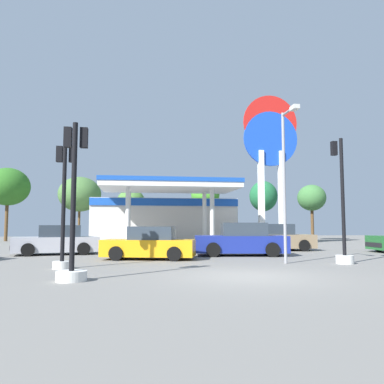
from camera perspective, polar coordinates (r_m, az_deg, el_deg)
ground_plane at (r=11.85m, az=8.20°, el=-12.12°), size 90.00×90.00×0.00m
gas_station at (r=34.49m, az=-4.21°, el=-3.79°), size 12.23×12.55×4.79m
station_pole_sign at (r=32.60m, az=11.45°, el=6.28°), size 4.51×0.56×12.19m
car_1 at (r=19.78m, az=7.17°, el=-7.08°), size 4.79×2.58×1.64m
car_2 at (r=21.48m, az=-19.17°, el=-6.82°), size 4.49×2.55×1.51m
car_4 at (r=24.01m, az=12.11°, el=-6.68°), size 4.45×2.06×1.59m
car_5 at (r=17.56m, az=-6.24°, el=-7.64°), size 4.34×2.61×1.45m
traffic_signal_1 at (r=14.39m, az=-18.29°, el=-3.04°), size 0.65×0.67×4.42m
traffic_signal_2 at (r=11.13m, az=-17.05°, el=-5.01°), size 0.82×0.82×4.35m
traffic_signal_3 at (r=16.54m, az=21.21°, el=-4.54°), size 0.69×0.70×5.00m
tree_0 at (r=41.60m, az=-25.38°, el=0.69°), size 4.15×4.15×7.07m
tree_1 at (r=40.99m, az=-16.13°, el=-0.32°), size 4.26×4.26×6.43m
tree_2 at (r=40.51m, az=-8.93°, el=-1.37°), size 2.84×2.84×5.21m
tree_3 at (r=41.08m, az=1.96°, el=-0.46°), size 3.00×3.00×6.11m
tree_4 at (r=40.81m, az=10.42°, el=-0.64°), size 2.87×2.87×6.09m
tree_5 at (r=43.11m, az=17.13°, el=-0.86°), size 2.97×2.97×5.82m
corner_streetlamp at (r=15.91m, az=13.61°, el=3.24°), size 0.24×1.48×6.08m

